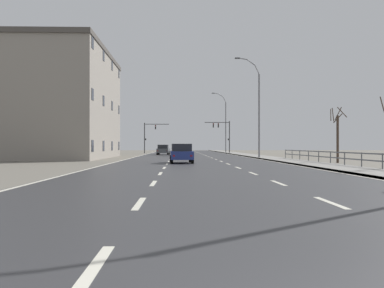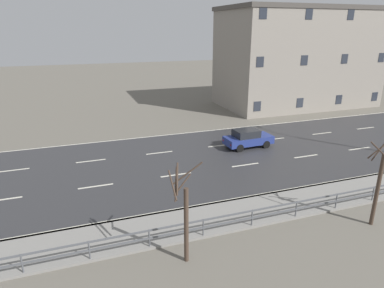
% 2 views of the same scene
% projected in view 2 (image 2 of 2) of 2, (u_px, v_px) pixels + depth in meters
% --- Properties ---
extents(guardrail, '(0.07, 34.57, 1.00)m').
position_uv_depth(guardrail, '(228.00, 220.00, 16.73)').
color(guardrail, '#515459').
rests_on(guardrail, ground).
extents(car_near_left, '(1.97, 4.17, 1.57)m').
position_uv_depth(car_near_left, '(248.00, 138.00, 28.81)').
color(car_near_left, navy).
rests_on(car_near_left, ground).
extents(brick_building, '(10.39, 19.77, 12.20)m').
position_uv_depth(brick_building, '(298.00, 57.00, 43.54)').
color(brick_building, gray).
rests_on(brick_building, ground).
extents(bare_tree_near, '(1.41, 1.49, 4.52)m').
position_uv_depth(bare_tree_near, '(185.00, 217.00, 14.23)').
color(bare_tree_near, '#423328').
rests_on(bare_tree_near, ground).
extents(bare_tree_mid, '(1.39, 1.48, 4.63)m').
position_uv_depth(bare_tree_mid, '(378.00, 184.00, 16.93)').
color(bare_tree_mid, '#423328').
rests_on(bare_tree_mid, ground).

